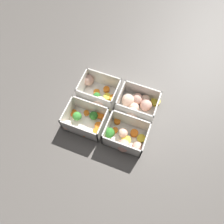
{
  "coord_description": "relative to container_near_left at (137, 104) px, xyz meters",
  "views": [
    {
      "loc": [
        -0.13,
        0.33,
        0.78
      ],
      "look_at": [
        0.0,
        0.0,
        0.03
      ],
      "focal_mm": 35.0,
      "sensor_mm": 36.0,
      "label": 1
    }
  ],
  "objects": [
    {
      "name": "container_far_right",
      "position": [
        0.16,
        0.13,
        -0.0
      ],
      "size": [
        0.16,
        0.13,
        0.08
      ],
      "color": "silver",
      "rests_on": "ground_plane"
    },
    {
      "name": "container_near_right",
      "position": [
        0.16,
        0.01,
        -0.0
      ],
      "size": [
        0.18,
        0.14,
        0.08
      ],
      "color": "silver",
      "rests_on": "ground_plane"
    },
    {
      "name": "container_near_left",
      "position": [
        0.0,
        0.0,
        0.0
      ],
      "size": [
        0.16,
        0.15,
        0.08
      ],
      "color": "silver",
      "rests_on": "ground_plane"
    },
    {
      "name": "container_far_left",
      "position": [
        -0.0,
        0.14,
        -0.0
      ],
      "size": [
        0.16,
        0.13,
        0.08
      ],
      "color": "silver",
      "rests_on": "ground_plane"
    },
    {
      "name": "ground_plane",
      "position": [
        0.08,
        0.07,
        -0.03
      ],
      "size": [
        4.0,
        4.0,
        0.0
      ],
      "primitive_type": "plane",
      "color": "#56514C"
    }
  ]
}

